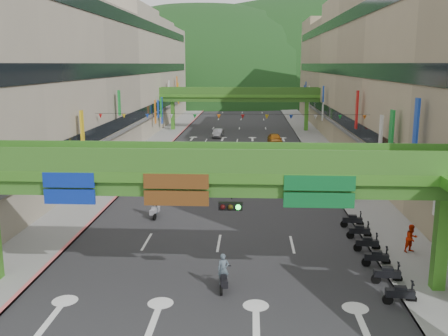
{
  "coord_description": "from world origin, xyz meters",
  "views": [
    {
      "loc": [
        1.86,
        -17.07,
        10.85
      ],
      "look_at": [
        0.0,
        18.0,
        3.5
      ],
      "focal_mm": 40.0,
      "sensor_mm": 36.0,
      "label": 1
    }
  ],
  "objects_px": {
    "overpass_near": "(230,188)",
    "scooter_rider_near": "(223,274)",
    "car_yellow": "(275,139)",
    "pedestrian_red": "(411,241)",
    "car_silver": "(218,133)",
    "scooter_rider_mid": "(230,161)"
  },
  "relations": [
    {
      "from": "scooter_rider_near",
      "to": "car_silver",
      "type": "height_order",
      "value": "scooter_rider_near"
    },
    {
      "from": "scooter_rider_mid",
      "to": "car_yellow",
      "type": "height_order",
      "value": "scooter_rider_mid"
    },
    {
      "from": "scooter_rider_near",
      "to": "pedestrian_red",
      "type": "xyz_separation_m",
      "value": [
        10.61,
        5.27,
        -0.03
      ]
    },
    {
      "from": "overpass_near",
      "to": "car_yellow",
      "type": "distance_m",
      "value": 45.61
    },
    {
      "from": "overpass_near",
      "to": "pedestrian_red",
      "type": "xyz_separation_m",
      "value": [
        10.3,
        5.42,
        -4.38
      ]
    },
    {
      "from": "scooter_rider_mid",
      "to": "pedestrian_red",
      "type": "relative_size",
      "value": 1.34
    },
    {
      "from": "scooter_rider_near",
      "to": "car_yellow",
      "type": "xyz_separation_m",
      "value": [
        4.61,
        45.04,
        -0.08
      ]
    },
    {
      "from": "overpass_near",
      "to": "scooter_rider_near",
      "type": "bearing_deg",
      "value": 154.07
    },
    {
      "from": "scooter_rider_mid",
      "to": "overpass_near",
      "type": "bearing_deg",
      "value": -87.69
    },
    {
      "from": "pedestrian_red",
      "to": "car_yellow",
      "type": "bearing_deg",
      "value": 71.28
    },
    {
      "from": "scooter_rider_near",
      "to": "car_silver",
      "type": "relative_size",
      "value": 0.49
    },
    {
      "from": "car_silver",
      "to": "overpass_near",
      "type": "bearing_deg",
      "value": -80.18
    },
    {
      "from": "pedestrian_red",
      "to": "scooter_rider_near",
      "type": "bearing_deg",
      "value": 179.12
    },
    {
      "from": "car_yellow",
      "to": "scooter_rider_near",
      "type": "bearing_deg",
      "value": -100.01
    },
    {
      "from": "scooter_rider_mid",
      "to": "car_yellow",
      "type": "relative_size",
      "value": 0.49
    },
    {
      "from": "scooter_rider_mid",
      "to": "pedestrian_red",
      "type": "distance_m",
      "value": 24.45
    },
    {
      "from": "scooter_rider_near",
      "to": "scooter_rider_mid",
      "type": "relative_size",
      "value": 0.84
    },
    {
      "from": "scooter_rider_near",
      "to": "pedestrian_red",
      "type": "height_order",
      "value": "scooter_rider_near"
    },
    {
      "from": "overpass_near",
      "to": "car_silver",
      "type": "distance_m",
      "value": 52.28
    },
    {
      "from": "scooter_rider_near",
      "to": "pedestrian_red",
      "type": "bearing_deg",
      "value": 26.42
    },
    {
      "from": "scooter_rider_near",
      "to": "car_yellow",
      "type": "height_order",
      "value": "scooter_rider_near"
    },
    {
      "from": "scooter_rider_mid",
      "to": "pedestrian_red",
      "type": "bearing_deg",
      "value": -62.21
    }
  ]
}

